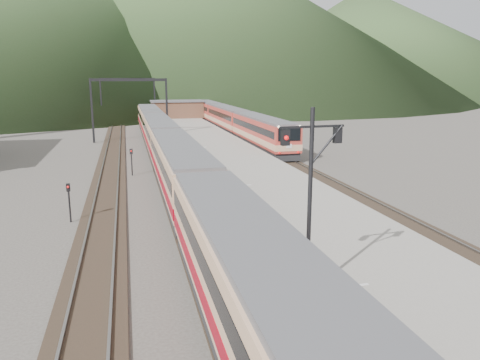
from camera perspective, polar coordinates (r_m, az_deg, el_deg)
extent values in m
cube|color=black|center=(47.42, -9.34, 2.47)|extent=(2.60, 200.00, 0.12)
cube|color=slate|center=(47.36, -10.21, 2.54)|extent=(0.10, 200.00, 0.14)
cube|color=slate|center=(47.46, -8.47, 2.63)|extent=(0.10, 200.00, 0.14)
cube|color=black|center=(47.33, -15.38, 2.16)|extent=(2.60, 200.00, 0.12)
cube|color=slate|center=(47.34, -16.26, 2.24)|extent=(0.10, 200.00, 0.14)
cube|color=slate|center=(47.29, -14.52, 2.33)|extent=(0.10, 200.00, 0.14)
cube|color=black|center=(49.60, 4.04, 3.04)|extent=(2.60, 200.00, 0.12)
cube|color=slate|center=(49.37, 3.24, 3.12)|extent=(0.10, 200.00, 0.14)
cube|color=slate|center=(49.80, 4.83, 3.18)|extent=(0.10, 200.00, 0.14)
cube|color=gray|center=(46.15, -2.20, 2.90)|extent=(8.00, 100.00, 1.00)
cube|color=black|center=(61.88, -17.59, 8.03)|extent=(0.25, 0.25, 8.00)
cube|color=black|center=(61.96, -8.90, 8.47)|extent=(0.25, 0.25, 8.00)
cube|color=black|center=(61.61, -13.42, 11.80)|extent=(9.30, 0.22, 0.35)
cube|color=black|center=(86.80, -16.56, 9.20)|extent=(0.25, 0.25, 8.00)
cube|color=black|center=(86.86, -10.35, 9.51)|extent=(0.25, 0.25, 8.00)
cube|color=black|center=(86.61, -13.59, 11.88)|extent=(9.30, 0.22, 0.35)
cube|color=brown|center=(85.28, -7.65, 8.48)|extent=(9.00, 4.00, 2.80)
cube|color=slate|center=(85.19, -7.68, 9.52)|extent=(9.40, 4.40, 0.30)
cone|color=#314E24|center=(201.17, -25.31, 17.55)|extent=(180.00, 180.00, 60.00)
cone|color=#314E24|center=(240.75, -5.92, 19.39)|extent=(220.00, 220.00, 75.00)
cone|color=#314E24|center=(245.08, 14.51, 16.01)|extent=(160.00, 160.00, 50.00)
cube|color=tan|center=(14.04, 1.94, -13.75)|extent=(2.82, 18.96, 3.44)
cube|color=tan|center=(32.36, -7.34, 1.31)|extent=(2.82, 18.96, 3.44)
cube|color=tan|center=(51.53, -9.80, 5.36)|extent=(2.82, 18.96, 3.44)
cube|color=tan|center=(70.85, -10.93, 7.21)|extent=(2.82, 18.96, 3.44)
cube|color=#B0382E|center=(53.28, 2.71, 5.68)|extent=(2.70, 18.18, 3.30)
cube|color=#B0382E|center=(71.31, -1.55, 7.40)|extent=(2.70, 18.18, 3.30)
cube|color=#B0382E|center=(89.60, -4.09, 8.41)|extent=(2.70, 18.18, 3.30)
cylinder|color=black|center=(15.21, 8.48, -3.03)|extent=(0.14, 0.14, 6.24)
cube|color=black|center=(14.75, 8.79, 6.45)|extent=(2.20, 0.23, 0.07)
cube|color=black|center=(14.40, 5.54, 5.19)|extent=(0.26, 0.20, 0.50)
cube|color=black|center=(15.21, 11.80, 5.37)|extent=(0.26, 0.20, 0.50)
cylinder|color=black|center=(40.40, -13.06, 1.94)|extent=(0.10, 0.10, 2.00)
cube|color=black|center=(40.23, -13.13, 3.41)|extent=(0.26, 0.22, 0.45)
cylinder|color=black|center=(28.35, -20.06, -2.92)|extent=(0.10, 0.10, 2.00)
cube|color=black|center=(28.10, -20.22, -0.86)|extent=(0.23, 0.18, 0.45)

